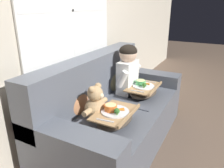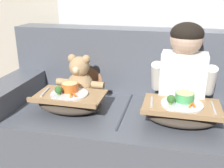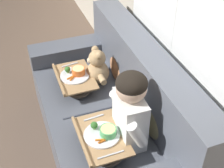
{
  "view_description": "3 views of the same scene",
  "coord_description": "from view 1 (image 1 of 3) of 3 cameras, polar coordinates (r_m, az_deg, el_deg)",
  "views": [
    {
      "loc": [
        -1.79,
        -0.88,
        1.4
      ],
      "look_at": [
        0.11,
        0.13,
        0.6
      ],
      "focal_mm": 35.0,
      "sensor_mm": 36.0,
      "label": 1
    },
    {
      "loc": [
        0.27,
        -1.54,
        1.16
      ],
      "look_at": [
        -0.11,
        0.03,
        0.58
      ],
      "focal_mm": 42.0,
      "sensor_mm": 36.0,
      "label": 2
    },
    {
      "loc": [
        1.65,
        -0.54,
        2.05
      ],
      "look_at": [
        0.06,
        0.04,
        0.71
      ],
      "focal_mm": 50.0,
      "sensor_mm": 36.0,
      "label": 3
    }
  ],
  "objects": [
    {
      "name": "throw_pillow_behind_teddy",
      "position": [
        2.0,
        -9.01,
        -3.53
      ],
      "size": [
        0.33,
        0.16,
        0.34
      ],
      "color": "#B2754C",
      "rests_on": "couch"
    },
    {
      "name": "teddy_bear",
      "position": [
        1.91,
        -4.26,
        -5.34
      ],
      "size": [
        0.34,
        0.24,
        0.32
      ],
      "color": "tan",
      "rests_on": "couch"
    },
    {
      "name": "ground_plane",
      "position": [
        2.44,
        1.62,
        -14.76
      ],
      "size": [
        14.0,
        14.0,
        0.0
      ],
      "primitive_type": "plane",
      "color": "brown"
    },
    {
      "name": "throw_pillow_behind_child",
      "position": [
        2.54,
        0.13,
        1.93
      ],
      "size": [
        0.34,
        0.16,
        0.35
      ],
      "color": "tan",
      "rests_on": "couch"
    },
    {
      "name": "couch",
      "position": [
        2.29,
        0.24,
        -7.61
      ],
      "size": [
        1.8,
        0.86,
        0.91
      ],
      "color": "#565B66",
      "rests_on": "ground_plane"
    },
    {
      "name": "child_figure",
      "position": [
        2.42,
        4.16,
        4.44
      ],
      "size": [
        0.39,
        0.19,
        0.55
      ],
      "color": "white",
      "rests_on": "couch"
    },
    {
      "name": "wall_back_with_window",
      "position": [
        2.3,
        -11.2,
        17.52
      ],
      "size": [
        8.0,
        0.08,
        2.6
      ],
      "color": "beige",
      "rests_on": "ground_plane"
    },
    {
      "name": "lap_tray_teddy",
      "position": [
        1.86,
        0.76,
        -8.56
      ],
      "size": [
        0.43,
        0.28,
        0.18
      ],
      "color": "#473D33",
      "rests_on": "teddy_bear"
    },
    {
      "name": "lap_tray_child",
      "position": [
        2.43,
        8.14,
        -1.61
      ],
      "size": [
        0.44,
        0.29,
        0.18
      ],
      "color": "#473D33",
      "rests_on": "child_figure"
    }
  ]
}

